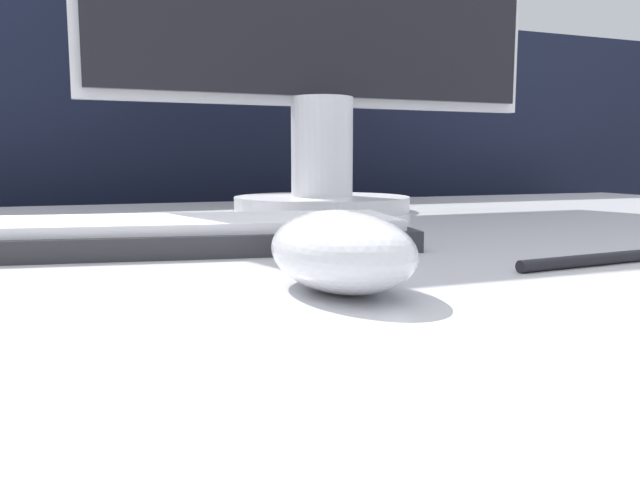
{
  "coord_description": "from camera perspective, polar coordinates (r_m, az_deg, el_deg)",
  "views": [
    {
      "loc": [
        -0.19,
        -0.46,
        0.82
      ],
      "look_at": [
        -0.07,
        -0.13,
        0.78
      ],
      "focal_mm": 35.0,
      "sensor_mm": 36.0,
      "label": 1
    }
  ],
  "objects": [
    {
      "name": "computer_mouse_near",
      "position": [
        0.33,
        1.92,
        -1.01
      ],
      "size": [
        0.08,
        0.11,
        0.04
      ],
      "rotation": [
        0.0,
        0.0,
        0.14
      ],
      "color": "silver",
      "rests_on": "desk"
    },
    {
      "name": "pen",
      "position": [
        0.45,
        24.05,
        -1.63
      ],
      "size": [
        0.13,
        0.02,
        0.01
      ],
      "rotation": [
        0.0,
        0.0,
        0.08
      ],
      "color": "black",
      "rests_on": "desk"
    },
    {
      "name": "keyboard",
      "position": [
        0.5,
        -12.89,
        0.53
      ],
      "size": [
        0.38,
        0.18,
        0.02
      ],
      "rotation": [
        0.0,
        0.0,
        -0.17
      ],
      "color": "#28282D",
      "rests_on": "desk"
    },
    {
      "name": "partition_panel",
      "position": [
        1.2,
        -11.25,
        -5.84
      ],
      "size": [
        5.0,
        0.03,
        1.1
      ],
      "color": "black",
      "rests_on": "ground_plane"
    }
  ]
}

